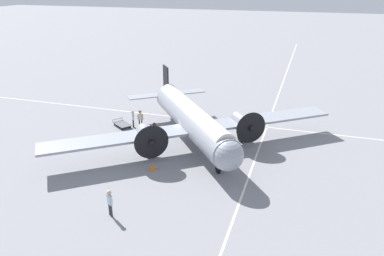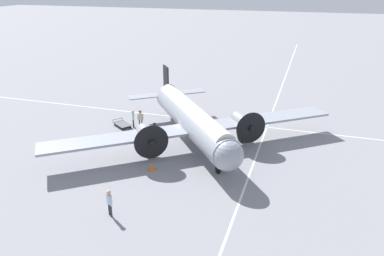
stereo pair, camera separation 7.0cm
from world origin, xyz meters
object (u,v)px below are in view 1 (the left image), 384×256
(ramp_agent, at_px, (133,117))
(suitcase_near_door, at_px, (154,125))
(suitcase_upright_spare, at_px, (144,126))
(passenger_boarding, at_px, (140,117))
(airliner_main, at_px, (194,121))
(crew_foreground, at_px, (110,200))
(baggage_cart, at_px, (122,124))
(traffic_cone, at_px, (153,167))

(ramp_agent, relative_size, suitcase_near_door, 3.80)
(suitcase_near_door, bearing_deg, suitcase_upright_spare, -145.72)
(passenger_boarding, bearing_deg, suitcase_near_door, -0.38)
(passenger_boarding, height_order, ramp_agent, ramp_agent)
(airliner_main, bearing_deg, suitcase_upright_spare, -150.24)
(crew_foreground, distance_m, suitcase_upright_spare, 15.01)
(passenger_boarding, bearing_deg, ramp_agent, -171.77)
(baggage_cart, distance_m, traffic_cone, 10.18)
(suitcase_near_door, xyz_separation_m, baggage_cart, (-3.25, -0.82, 0.06))
(suitcase_near_door, xyz_separation_m, traffic_cone, (3.46, -8.49, 0.07))
(passenger_boarding, xyz_separation_m, baggage_cart, (-1.88, -0.46, -0.82))
(passenger_boarding, xyz_separation_m, suitcase_upright_spare, (0.46, -0.25, -0.83))
(baggage_cart, bearing_deg, traffic_cone, -14.06)
(ramp_agent, relative_size, baggage_cart, 0.76)
(airliner_main, xyz_separation_m, suitcase_near_door, (-5.16, 3.10, -2.23))
(ramp_agent, xyz_separation_m, suitcase_near_door, (2.04, 0.67, -0.89))
(airliner_main, distance_m, traffic_cone, 6.05)
(airliner_main, height_order, ramp_agent, airliner_main)
(suitcase_upright_spare, distance_m, traffic_cone, 9.00)
(ramp_agent, distance_m, suitcase_near_door, 2.32)
(passenger_boarding, distance_m, suitcase_near_door, 1.66)
(suitcase_near_door, bearing_deg, ramp_agent, -161.96)
(baggage_cart, bearing_deg, passenger_boarding, 48.41)
(ramp_agent, height_order, suitcase_near_door, ramp_agent)
(airliner_main, xyz_separation_m, suitcase_upright_spare, (-6.06, 2.49, -2.18))
(passenger_boarding, height_order, traffic_cone, passenger_boarding)
(airliner_main, distance_m, suitcase_near_door, 6.42)
(airliner_main, distance_m, baggage_cart, 8.97)
(suitcase_near_door, bearing_deg, baggage_cart, -165.74)
(suitcase_near_door, distance_m, baggage_cart, 3.35)
(baggage_cart, bearing_deg, airliner_main, 19.61)
(passenger_boarding, relative_size, suitcase_near_door, 3.67)
(ramp_agent, height_order, suitcase_upright_spare, ramp_agent)
(suitcase_near_door, bearing_deg, traffic_cone, -67.83)
(airliner_main, xyz_separation_m, ramp_agent, (-7.20, 2.43, -1.34))
(passenger_boarding, relative_size, ramp_agent, 0.97)
(suitcase_near_door, height_order, traffic_cone, traffic_cone)
(crew_foreground, bearing_deg, suitcase_upright_spare, 142.36)
(airliner_main, bearing_deg, traffic_cone, -55.45)
(ramp_agent, bearing_deg, suitcase_near_door, 73.66)
(airliner_main, height_order, baggage_cart, airliner_main)
(passenger_boarding, distance_m, baggage_cart, 2.10)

